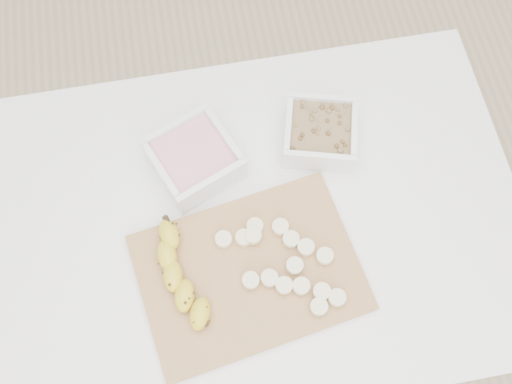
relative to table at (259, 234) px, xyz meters
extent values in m
plane|color=#C6AD89|center=(0.00, 0.00, -0.65)|extent=(3.50, 3.50, 0.00)
cube|color=white|center=(0.00, 0.00, 0.08)|extent=(1.00, 0.70, 0.04)
cylinder|color=white|center=(0.44, -0.29, -0.30)|extent=(0.05, 0.05, 0.71)
cylinder|color=white|center=(-0.44, 0.29, -0.30)|extent=(0.05, 0.05, 0.71)
cylinder|color=white|center=(0.44, 0.29, -0.30)|extent=(0.05, 0.05, 0.71)
cube|color=white|center=(-0.10, 0.13, 0.13)|extent=(0.19, 0.19, 0.07)
cube|color=pink|center=(-0.10, 0.13, 0.13)|extent=(0.16, 0.16, 0.04)
cube|color=white|center=(0.15, 0.14, 0.13)|extent=(0.17, 0.17, 0.06)
cube|color=olive|center=(0.15, 0.14, 0.13)|extent=(0.14, 0.14, 0.04)
cube|color=#AC7B4A|center=(-0.04, -0.10, 0.10)|extent=(0.43, 0.33, 0.01)
cylinder|color=#F5E4B7|center=(-0.07, -0.04, 0.12)|extent=(0.03, 0.03, 0.01)
cylinder|color=#F5E4B7|center=(-0.04, -0.04, 0.12)|extent=(0.03, 0.03, 0.01)
cylinder|color=#F5E4B7|center=(-0.01, -0.02, 0.12)|extent=(0.03, 0.03, 0.01)
cylinder|color=#F5E4B7|center=(0.03, -0.03, 0.12)|extent=(0.03, 0.03, 0.01)
cylinder|color=#F5E4B7|center=(0.05, -0.06, 0.12)|extent=(0.03, 0.03, 0.01)
cylinder|color=#F5E4B7|center=(0.07, -0.08, 0.12)|extent=(0.03, 0.03, 0.01)
cylinder|color=#F5E4B7|center=(0.10, -0.10, 0.12)|extent=(0.03, 0.03, 0.01)
cylinder|color=#F5E4B7|center=(-0.04, -0.12, 0.12)|extent=(0.03, 0.03, 0.01)
cylinder|color=#F5E4B7|center=(0.00, -0.12, 0.12)|extent=(0.03, 0.03, 0.01)
cylinder|color=#F5E4B7|center=(0.02, -0.14, 0.12)|extent=(0.03, 0.03, 0.01)
cylinder|color=#F5E4B7|center=(0.05, -0.15, 0.12)|extent=(0.03, 0.03, 0.01)
cylinder|color=#F5E4B7|center=(0.08, -0.16, 0.12)|extent=(0.03, 0.03, 0.01)
cylinder|color=#F5E4B7|center=(0.11, -0.18, 0.12)|extent=(0.03, 0.03, 0.01)
cylinder|color=#F5E4B7|center=(0.07, -0.19, 0.12)|extent=(0.03, 0.03, 0.01)
cylinder|color=#F5E4B7|center=(0.04, -0.11, 0.12)|extent=(0.03, 0.03, 0.01)
cylinder|color=#F5E4B7|center=(-0.02, -0.04, 0.12)|extent=(0.03, 0.03, 0.01)
camera|label=1|loc=(-0.07, -0.34, 1.11)|focal=40.00mm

